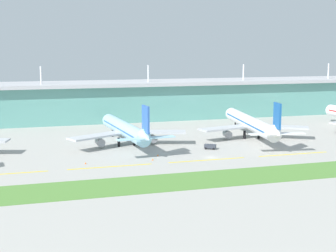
{
  "coord_description": "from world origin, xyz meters",
  "views": [
    {
      "loc": [
        -60.83,
        -154.71,
        38.34
      ],
      "look_at": [
        -7.48,
        30.21,
        7.0
      ],
      "focal_mm": 50.63,
      "sensor_mm": 36.0,
      "label": 1
    }
  ],
  "objects_px": {
    "safety_cone_nose_front": "(86,163)",
    "safety_cone_right_wingtip": "(158,155)",
    "airliner_far_middle": "(251,123)",
    "airliner_near_middle": "(125,130)",
    "pushback_tug": "(210,146)",
    "safety_cone_left_wingtip": "(153,159)"
  },
  "relations": [
    {
      "from": "airliner_near_middle",
      "to": "safety_cone_nose_front",
      "type": "relative_size",
      "value": 86.14
    },
    {
      "from": "airliner_near_middle",
      "to": "safety_cone_right_wingtip",
      "type": "distance_m",
      "value": 24.35
    },
    {
      "from": "airliner_near_middle",
      "to": "safety_cone_right_wingtip",
      "type": "bearing_deg",
      "value": -71.4
    },
    {
      "from": "airliner_far_middle",
      "to": "safety_cone_left_wingtip",
      "type": "bearing_deg",
      "value": -150.76
    },
    {
      "from": "airliner_far_middle",
      "to": "safety_cone_nose_front",
      "type": "xyz_separation_m",
      "value": [
        -74.4,
        -27.64,
        -6.11
      ]
    },
    {
      "from": "safety_cone_right_wingtip",
      "to": "airliner_near_middle",
      "type": "bearing_deg",
      "value": 108.6
    },
    {
      "from": "safety_cone_left_wingtip",
      "to": "safety_cone_nose_front",
      "type": "xyz_separation_m",
      "value": [
        -23.11,
        1.07,
        0.0
      ]
    },
    {
      "from": "airliner_near_middle",
      "to": "pushback_tug",
      "type": "distance_m",
      "value": 34.67
    },
    {
      "from": "airliner_near_middle",
      "to": "airliner_far_middle",
      "type": "height_order",
      "value": "same"
    },
    {
      "from": "airliner_far_middle",
      "to": "safety_cone_nose_front",
      "type": "distance_m",
      "value": 79.6
    },
    {
      "from": "pushback_tug",
      "to": "safety_cone_nose_front",
      "type": "bearing_deg",
      "value": -167.43
    },
    {
      "from": "safety_cone_nose_front",
      "to": "safety_cone_right_wingtip",
      "type": "relative_size",
      "value": 1.0
    },
    {
      "from": "safety_cone_right_wingtip",
      "to": "airliner_far_middle",
      "type": "bearing_deg",
      "value": 25.38
    },
    {
      "from": "airliner_far_middle",
      "to": "safety_cone_left_wingtip",
      "type": "xyz_separation_m",
      "value": [
        -51.29,
        -28.71,
        -6.11
      ]
    },
    {
      "from": "airliner_near_middle",
      "to": "airliner_far_middle",
      "type": "relative_size",
      "value": 0.85
    },
    {
      "from": "pushback_tug",
      "to": "safety_cone_right_wingtip",
      "type": "xyz_separation_m",
      "value": [
        -22.58,
        -6.01,
        -0.75
      ]
    },
    {
      "from": "airliner_far_middle",
      "to": "safety_cone_left_wingtip",
      "type": "relative_size",
      "value": 101.28
    },
    {
      "from": "pushback_tug",
      "to": "safety_cone_left_wingtip",
      "type": "xyz_separation_m",
      "value": [
        -26.06,
        -12.04,
        -0.75
      ]
    },
    {
      "from": "airliner_far_middle",
      "to": "safety_cone_right_wingtip",
      "type": "xyz_separation_m",
      "value": [
        -47.81,
        -22.69,
        -6.11
      ]
    },
    {
      "from": "safety_cone_nose_front",
      "to": "safety_cone_right_wingtip",
      "type": "bearing_deg",
      "value": 10.56
    },
    {
      "from": "safety_cone_left_wingtip",
      "to": "safety_cone_nose_front",
      "type": "height_order",
      "value": "same"
    },
    {
      "from": "safety_cone_nose_front",
      "to": "airliner_near_middle",
      "type": "bearing_deg",
      "value": 55.07
    }
  ]
}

